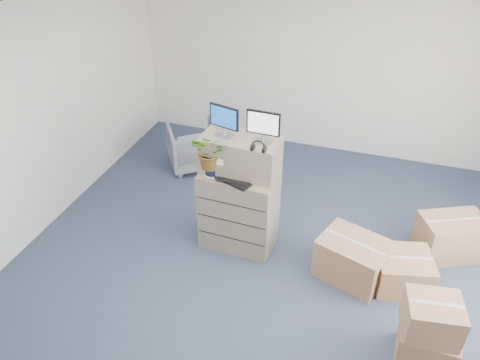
# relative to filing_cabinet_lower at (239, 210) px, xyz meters

# --- Properties ---
(ground) EXTENTS (7.00, 7.00, 0.00)m
(ground) POSITION_rel_filing_cabinet_lower_xyz_m (0.50, -0.74, -0.51)
(ground) COLOR #263346
(ground) RESTS_ON ground
(wall_back) EXTENTS (6.00, 0.02, 2.80)m
(wall_back) POSITION_rel_filing_cabinet_lower_xyz_m (0.50, 2.77, 0.89)
(wall_back) COLOR silver
(wall_back) RESTS_ON ground
(filing_cabinet_lower) EXTENTS (0.90, 0.58, 1.03)m
(filing_cabinet_lower) POSITION_rel_filing_cabinet_lower_xyz_m (0.00, 0.00, 0.00)
(filing_cabinet_lower) COLOR gray
(filing_cabinet_lower) RESTS_ON ground
(filing_cabinet_upper) EXTENTS (0.90, 0.48, 0.44)m
(filing_cabinet_upper) POSITION_rel_filing_cabinet_lower_xyz_m (0.00, 0.05, 0.73)
(filing_cabinet_upper) COLOR gray
(filing_cabinet_upper) RESTS_ON filing_cabinet_lower
(monitor_left) EXTENTS (0.36, 0.18, 0.36)m
(monitor_left) POSITION_rel_filing_cabinet_lower_xyz_m (-0.18, 0.05, 1.15)
(monitor_left) COLOR #99999E
(monitor_left) RESTS_ON filing_cabinet_upper
(monitor_right) EXTENTS (0.37, 0.15, 0.37)m
(monitor_right) POSITION_rel_filing_cabinet_lower_xyz_m (0.26, 0.03, 1.16)
(monitor_right) COLOR #99999E
(monitor_right) RESTS_ON filing_cabinet_upper
(headphones) EXTENTS (0.16, 0.02, 0.16)m
(headphones) POSITION_rel_filing_cabinet_lower_xyz_m (0.27, -0.15, 1.00)
(headphones) COLOR black
(headphones) RESTS_ON filing_cabinet_upper
(keyboard) EXTENTS (0.47, 0.32, 0.02)m
(keyboard) POSITION_rel_filing_cabinet_lower_xyz_m (-0.01, -0.16, 0.52)
(keyboard) COLOR black
(keyboard) RESTS_ON filing_cabinet_lower
(mouse) EXTENTS (0.09, 0.06, 0.03)m
(mouse) POSITION_rel_filing_cabinet_lower_xyz_m (0.34, -0.13, 0.53)
(mouse) COLOR silver
(mouse) RESTS_ON filing_cabinet_lower
(water_bottle) EXTENTS (0.08, 0.08, 0.27)m
(water_bottle) POSITION_rel_filing_cabinet_lower_xyz_m (0.11, 0.05, 0.65)
(water_bottle) COLOR gray
(water_bottle) RESTS_ON filing_cabinet_lower
(phone_dock) EXTENTS (0.06, 0.05, 0.13)m
(phone_dock) POSITION_rel_filing_cabinet_lower_xyz_m (-0.00, 0.08, 0.56)
(phone_dock) COLOR silver
(phone_dock) RESTS_ON filing_cabinet_lower
(external_drive) EXTENTS (0.23, 0.18, 0.06)m
(external_drive) POSITION_rel_filing_cabinet_lower_xyz_m (0.31, 0.08, 0.54)
(external_drive) COLOR black
(external_drive) RESTS_ON filing_cabinet_lower
(tissue_box) EXTENTS (0.23, 0.12, 0.08)m
(tissue_box) POSITION_rel_filing_cabinet_lower_xyz_m (0.30, 0.12, 0.62)
(tissue_box) COLOR #458FEC
(tissue_box) RESTS_ON external_drive
(potted_plant) EXTENTS (0.44, 0.48, 0.44)m
(potted_plant) POSITION_rel_filing_cabinet_lower_xyz_m (-0.29, -0.10, 0.76)
(potted_plant) COLOR #A9CBA4
(potted_plant) RESTS_ON filing_cabinet_lower
(office_chair) EXTENTS (0.98, 0.97, 0.75)m
(office_chair) POSITION_rel_filing_cabinet_lower_xyz_m (-1.26, 1.55, -0.14)
(office_chair) COLOR slate
(office_chair) RESTS_ON ground
(cardboard_boxes) EXTENTS (1.94, 2.27, 0.76)m
(cardboard_boxes) POSITION_rel_filing_cabinet_lower_xyz_m (1.99, -0.16, -0.24)
(cardboard_boxes) COLOR brown
(cardboard_boxes) RESTS_ON ground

